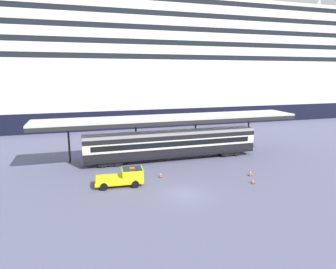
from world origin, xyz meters
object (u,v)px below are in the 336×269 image
cruise_ship (175,68)px  service_truck (124,177)px  train_carriage (172,144)px  traffic_cone_mid (253,181)px  traffic_cone_near (161,175)px  traffic_cone_far (250,173)px

cruise_ship → service_truck: cruise_ship is taller
train_carriage → service_truck: bearing=-135.2°
service_truck → traffic_cone_mid: size_ratio=8.53×
cruise_ship → traffic_cone_mid: cruise_ship is taller
traffic_cone_mid → traffic_cone_near: bearing=152.4°
cruise_ship → train_carriage: bearing=-108.7°
train_carriage → service_truck: size_ratio=4.62×
service_truck → traffic_cone_mid: (13.93, -3.61, -0.68)m
cruise_ship → traffic_cone_near: bearing=-110.2°
train_carriage → traffic_cone_near: size_ratio=34.34×
traffic_cone_near → traffic_cone_mid: size_ratio=1.15×
cruise_ship → traffic_cone_near: (-16.41, -44.53, -13.17)m
train_carriage → traffic_cone_far: (6.89, -9.35, -1.95)m
traffic_cone_near → traffic_cone_far: size_ratio=0.96×
service_truck → traffic_cone_far: size_ratio=7.16×
train_carriage → traffic_cone_mid: bearing=-63.7°
service_truck → traffic_cone_far: service_truck is taller
train_carriage → service_truck: 11.55m
traffic_cone_near → traffic_cone_far: 10.81m
traffic_cone_near → traffic_cone_far: (10.49, -2.58, 0.01)m
cruise_ship → traffic_cone_far: bearing=-97.2°
cruise_ship → train_carriage: cruise_ship is taller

